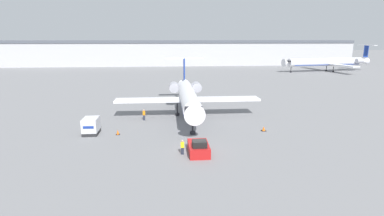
% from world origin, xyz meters
% --- Properties ---
extents(ground_plane, '(600.00, 600.00, 0.00)m').
position_xyz_m(ground_plane, '(0.00, 0.00, 0.00)').
color(ground_plane, slate).
extents(terminal_building, '(180.00, 16.80, 12.21)m').
position_xyz_m(terminal_building, '(0.00, 120.00, 6.13)').
color(terminal_building, '#B2B2B7').
rests_on(terminal_building, ground).
extents(airplane_main, '(24.80, 25.76, 9.37)m').
position_xyz_m(airplane_main, '(0.08, 17.44, 3.59)').
color(airplane_main, white).
rests_on(airplane_main, ground).
extents(pushback_tug, '(2.34, 4.19, 1.89)m').
position_xyz_m(pushback_tug, '(0.06, -0.11, 0.70)').
color(pushback_tug, '#B21919').
rests_on(pushback_tug, ground).
extents(luggage_cart, '(2.04, 2.89, 2.33)m').
position_xyz_m(luggage_cart, '(-14.29, 8.59, 1.16)').
color(luggage_cart, '#232326').
rests_on(luggage_cart, ground).
extents(worker_near_tug, '(0.40, 0.24, 1.74)m').
position_xyz_m(worker_near_tug, '(-1.85, -0.17, 0.91)').
color(worker_near_tug, '#232838').
rests_on(worker_near_tug, ground).
extents(worker_by_wing, '(0.40, 0.26, 1.83)m').
position_xyz_m(worker_by_wing, '(-7.34, 15.27, 0.97)').
color(worker_by_wing, '#232838').
rests_on(worker_by_wing, ground).
extents(traffic_cone_left, '(0.55, 0.55, 0.69)m').
position_xyz_m(traffic_cone_left, '(-10.51, 7.96, 0.33)').
color(traffic_cone_left, black).
rests_on(traffic_cone_left, ground).
extents(traffic_cone_right, '(0.68, 0.68, 0.66)m').
position_xyz_m(traffic_cone_right, '(10.51, 7.86, 0.31)').
color(traffic_cone_right, black).
rests_on(traffic_cone_right, ground).
extents(airplane_parked_far_left, '(39.76, 29.62, 10.53)m').
position_xyz_m(airplane_parked_far_left, '(62.38, 84.65, 3.82)').
color(airplane_parked_far_left, white).
rests_on(airplane_parked_far_left, ground).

